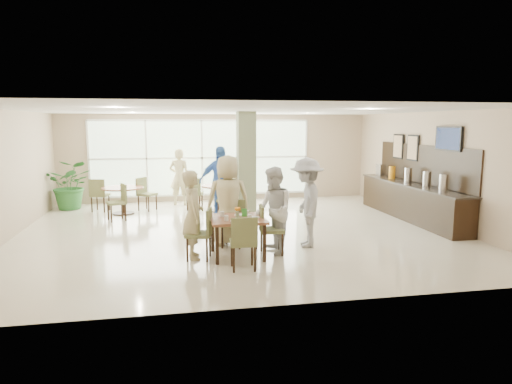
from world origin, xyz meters
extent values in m
plane|color=beige|center=(0.00, 0.00, 0.00)|extent=(10.00, 10.00, 0.00)
plane|color=white|center=(0.00, 0.00, 2.80)|extent=(10.00, 10.00, 0.00)
plane|color=tan|center=(0.00, 4.50, 1.40)|extent=(10.00, 0.00, 10.00)
plane|color=tan|center=(0.00, -4.50, 1.40)|extent=(10.00, 0.00, 10.00)
plane|color=tan|center=(-5.00, 0.00, 1.40)|extent=(0.00, 9.00, 9.00)
plane|color=tan|center=(5.00, 0.00, 1.40)|extent=(0.00, 9.00, 9.00)
plane|color=silver|center=(-0.50, 4.47, 1.40)|extent=(7.00, 0.00, 7.00)
cube|color=#646848|center=(0.40, 1.20, 1.40)|extent=(0.45, 0.45, 2.80)
cube|color=brown|center=(-0.32, -2.04, 0.72)|extent=(1.02, 1.02, 0.05)
cube|color=black|center=(-0.75, -2.48, 0.35)|extent=(0.06, 0.06, 0.70)
cube|color=black|center=(0.11, -2.48, 0.35)|extent=(0.06, 0.06, 0.70)
cube|color=black|center=(-0.75, -1.61, 0.35)|extent=(0.06, 0.06, 0.70)
cube|color=black|center=(0.11, -1.61, 0.35)|extent=(0.06, 0.06, 0.70)
cylinder|color=brown|center=(-2.85, 2.66, 0.73)|extent=(1.14, 1.14, 0.04)
cylinder|color=black|center=(-2.85, 2.66, 0.35)|extent=(0.10, 0.10, 0.71)
cylinder|color=black|center=(-2.85, 2.66, 0.01)|extent=(0.60, 0.60, 0.03)
cylinder|color=brown|center=(-0.13, 2.56, 0.73)|extent=(1.07, 1.07, 0.04)
cylinder|color=black|center=(-0.13, 2.56, 0.35)|extent=(0.10, 0.10, 0.71)
cylinder|color=black|center=(-0.13, 2.56, 0.01)|extent=(0.60, 0.60, 0.03)
cylinder|color=white|center=(-0.10, -1.87, 0.80)|extent=(0.08, 0.08, 0.10)
cylinder|color=white|center=(-0.56, -2.27, 0.80)|extent=(0.08, 0.08, 0.10)
cylinder|color=white|center=(-0.12, -2.27, 0.80)|extent=(0.08, 0.08, 0.10)
cylinder|color=white|center=(-0.59, -1.89, 0.80)|extent=(0.08, 0.08, 0.10)
cylinder|color=white|center=(-0.40, -2.37, 0.76)|extent=(0.20, 0.20, 0.01)
cylinder|color=white|center=(-0.24, -1.81, 0.76)|extent=(0.20, 0.20, 0.01)
cylinder|color=white|center=(0.00, -2.10, 0.76)|extent=(0.20, 0.20, 0.01)
cylinder|color=#99B27F|center=(-0.32, -2.04, 0.81)|extent=(0.07, 0.07, 0.12)
sphere|color=orange|center=(-0.29, -2.04, 0.92)|extent=(0.07, 0.07, 0.07)
sphere|color=orange|center=(-0.33, -2.02, 0.92)|extent=(0.07, 0.07, 0.07)
sphere|color=orange|center=(-0.33, -2.07, 0.92)|extent=(0.07, 0.07, 0.07)
cube|color=green|center=(-0.17, -1.94, 0.82)|extent=(0.10, 0.02, 0.15)
cube|color=black|center=(4.68, 0.50, 0.45)|extent=(0.60, 4.60, 0.90)
cube|color=black|center=(4.68, 0.50, 0.92)|extent=(0.64, 4.70, 0.04)
cube|color=black|center=(4.97, 0.50, 1.45)|extent=(0.04, 4.60, 1.00)
cylinder|color=silver|center=(4.68, -0.90, 1.14)|extent=(0.20, 0.20, 0.40)
cylinder|color=silver|center=(4.68, -0.20, 1.14)|extent=(0.20, 0.20, 0.40)
cylinder|color=silver|center=(4.68, 0.70, 1.14)|extent=(0.20, 0.20, 0.40)
cylinder|color=orange|center=(4.68, 1.60, 1.12)|extent=(0.18, 0.18, 0.36)
cube|color=silver|center=(4.68, 2.30, 1.12)|extent=(0.18, 0.30, 0.36)
cube|color=black|center=(4.94, -0.60, 2.15)|extent=(0.06, 1.00, 0.58)
cube|color=#7F99CC|center=(4.92, -0.60, 2.15)|extent=(0.01, 0.92, 0.50)
cube|color=black|center=(4.95, 1.00, 1.85)|extent=(0.04, 0.55, 0.70)
cube|color=olive|center=(4.92, 1.00, 1.85)|extent=(0.01, 0.47, 0.62)
cube|color=black|center=(4.95, 1.80, 1.85)|extent=(0.04, 0.55, 0.70)
cube|color=olive|center=(4.92, 1.80, 1.85)|extent=(0.01, 0.47, 0.62)
imported|color=#286429|center=(-4.41, 3.68, 0.73)|extent=(1.42, 1.42, 1.45)
imported|color=#C2B481|center=(-1.14, -1.98, 0.83)|extent=(0.44, 0.63, 1.66)
imported|color=#C2B481|center=(-0.38, -1.16, 0.94)|extent=(0.92, 0.51, 1.87)
imported|color=white|center=(0.40, -1.95, 0.85)|extent=(0.72, 0.89, 1.69)
imported|color=#AAAAAD|center=(1.18, -1.58, 0.91)|extent=(0.87, 1.28, 1.83)
imported|color=#3F6FBE|center=(-0.23, 1.67, 0.96)|extent=(1.23, 0.86, 1.91)
imported|color=white|center=(0.62, 2.57, 0.85)|extent=(1.11, 1.70, 1.70)
imported|color=#C2B481|center=(-1.25, 3.75, 0.87)|extent=(0.72, 0.57, 1.75)
camera|label=1|loc=(-1.55, -10.36, 2.51)|focal=32.00mm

